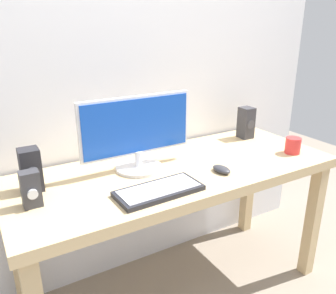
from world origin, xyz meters
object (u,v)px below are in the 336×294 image
keyboard_primary (159,191)px  audio_controller (31,189)px  speaker_right (246,123)px  speaker_left (31,170)px  mouse (222,169)px  coffee_mug (293,145)px  desk (177,184)px  monitor (137,132)px

keyboard_primary → audio_controller: (-0.49, 0.16, 0.06)m
speaker_right → speaker_left: 1.30m
audio_controller → speaker_left: bearing=78.9°
keyboard_primary → mouse: 0.37m
mouse → coffee_mug: size_ratio=1.20×
mouse → coffee_mug: (0.51, 0.00, 0.03)m
desk → speaker_right: 0.68m
desk → keyboard_primary: size_ratio=4.36×
desk → mouse: 0.25m
monitor → keyboard_primary: monitor is taller
desk → keyboard_primary: keyboard_primary is taller
keyboard_primary → mouse: (0.37, 0.04, 0.00)m
monitor → audio_controller: monitor is taller
keyboard_primary → audio_controller: audio_controller is taller
desk → speaker_right: speaker_right is taller
mouse → audio_controller: (-0.86, 0.12, 0.06)m
keyboard_primary → mouse: bearing=5.4°
desk → monitor: bearing=152.7°
monitor → audio_controller: 0.55m
monitor → keyboard_primary: size_ratio=1.50×
desk → audio_controller: (-0.70, -0.04, 0.17)m
mouse → audio_controller: audio_controller is taller
mouse → coffee_mug: 0.51m
audio_controller → desk: bearing=2.9°
speaker_right → coffee_mug: bearing=-83.1°
desk → coffee_mug: coffee_mug is taller
monitor → speaker_left: 0.51m
monitor → coffee_mug: size_ratio=6.39×
keyboard_primary → desk: bearing=42.6°
speaker_left → coffee_mug: (1.34, -0.26, -0.05)m
monitor → speaker_right: bearing=6.8°
speaker_right → speaker_left: size_ratio=1.01×
keyboard_primary → speaker_right: speaker_right is taller
desk → keyboard_primary: (-0.21, -0.19, 0.11)m
keyboard_primary → audio_controller: 0.52m
speaker_right → mouse: bearing=-143.4°
desk → coffee_mug: 0.70m
monitor → speaker_right: size_ratio=2.95×
mouse → speaker_left: (-0.83, 0.27, 0.08)m
desk → monitor: size_ratio=2.91×
audio_controller → coffee_mug: audio_controller is taller
mouse → speaker_right: (0.46, 0.34, 0.08)m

